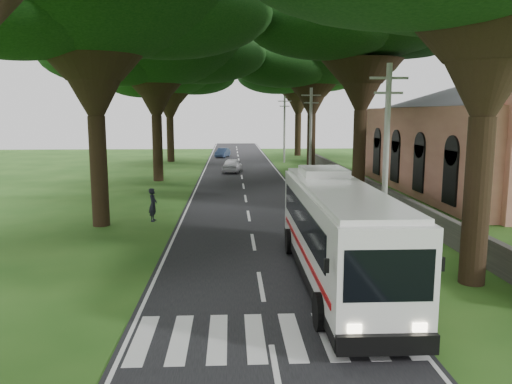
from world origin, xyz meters
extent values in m
plane|color=#224C15|center=(0.00, 0.00, 0.00)|extent=(140.00, 140.00, 0.00)
cube|color=black|center=(0.00, 25.00, 0.01)|extent=(8.00, 120.00, 0.04)
cube|color=silver|center=(0.00, -2.00, 0.00)|extent=(8.00, 3.00, 0.01)
cube|color=#383533|center=(9.00, 24.00, 0.60)|extent=(0.35, 50.00, 1.20)
cube|color=#BA6C5A|center=(18.00, 22.00, 3.20)|extent=(12.00, 22.00, 6.40)
pyramid|color=#595960|center=(18.00, 22.00, 8.60)|extent=(14.00, 24.00, 2.20)
cylinder|color=gray|center=(5.50, 6.00, 4.00)|extent=(0.24, 0.24, 8.00)
cube|color=gray|center=(5.50, 6.00, 7.40)|extent=(1.60, 0.10, 0.10)
cube|color=gray|center=(5.50, 6.00, 6.80)|extent=(1.20, 0.10, 0.10)
cylinder|color=gray|center=(5.50, 26.00, 4.00)|extent=(0.24, 0.24, 8.00)
cube|color=gray|center=(5.50, 26.00, 7.40)|extent=(1.60, 0.10, 0.10)
cube|color=gray|center=(5.50, 26.00, 6.80)|extent=(1.20, 0.10, 0.10)
cylinder|color=gray|center=(5.50, 46.00, 4.00)|extent=(0.24, 0.24, 8.00)
cube|color=gray|center=(5.50, 46.00, 7.40)|extent=(1.60, 0.10, 0.10)
cube|color=gray|center=(5.50, 46.00, 6.80)|extent=(1.20, 0.10, 0.10)
cylinder|color=black|center=(-8.00, 12.00, 2.91)|extent=(0.90, 0.90, 5.83)
cone|color=black|center=(-8.00, 12.00, 7.73)|extent=(3.20, 3.20, 3.80)
cylinder|color=black|center=(-7.50, 30.00, 2.87)|extent=(0.90, 0.90, 5.74)
cone|color=black|center=(-7.50, 30.00, 7.64)|extent=(3.20, 3.20, 3.80)
ellipsoid|color=black|center=(-7.50, 30.00, 11.75)|extent=(16.30, 16.30, 6.85)
cylinder|color=black|center=(-8.50, 48.00, 2.69)|extent=(0.90, 0.90, 5.38)
cone|color=black|center=(-8.50, 48.00, 7.28)|extent=(3.20, 3.20, 3.80)
ellipsoid|color=black|center=(-8.50, 48.00, 10.97)|extent=(13.50, 13.50, 5.67)
cylinder|color=black|center=(7.50, 2.00, 2.93)|extent=(0.90, 0.90, 5.86)
cone|color=black|center=(7.50, 2.00, 7.76)|extent=(3.20, 3.20, 3.80)
cylinder|color=black|center=(8.00, 20.00, 3.09)|extent=(0.90, 0.90, 6.18)
cone|color=black|center=(8.00, 20.00, 8.08)|extent=(3.20, 3.20, 3.80)
ellipsoid|color=black|center=(8.00, 20.00, 12.73)|extent=(14.60, 14.60, 6.13)
cylinder|color=black|center=(7.50, 38.00, 2.93)|extent=(0.90, 0.90, 5.85)
cone|color=black|center=(7.50, 38.00, 7.75)|extent=(3.20, 3.20, 3.80)
ellipsoid|color=black|center=(7.50, 38.00, 12.00)|extent=(15.73, 15.73, 6.61)
cylinder|color=black|center=(8.50, 56.00, 2.93)|extent=(0.90, 0.90, 5.86)
cone|color=black|center=(8.50, 56.00, 7.76)|extent=(3.20, 3.20, 3.80)
ellipsoid|color=black|center=(8.50, 56.00, 12.02)|extent=(15.59, 15.59, 6.55)
cube|color=white|center=(2.70, 2.32, 1.89)|extent=(2.52, 11.81, 2.90)
cube|color=black|center=(2.70, 2.61, 2.31)|extent=(2.57, 9.65, 1.08)
cube|color=black|center=(2.70, 2.32, 0.49)|extent=(2.56, 11.85, 0.34)
cube|color=#AB0B0E|center=(2.70, 2.32, 1.23)|extent=(2.57, 10.63, 0.18)
cube|color=white|center=(2.70, 2.32, 3.40)|extent=(2.32, 11.22, 0.18)
cylinder|color=black|center=(1.45, -1.61, 0.54)|extent=(0.35, 1.08, 1.08)
cylinder|color=black|center=(3.91, -1.62, 0.54)|extent=(0.35, 1.08, 1.08)
cylinder|color=black|center=(1.49, 6.06, 0.54)|extent=(0.35, 1.08, 1.08)
cylinder|color=black|center=(3.95, 6.05, 0.54)|extent=(0.35, 1.08, 1.08)
imported|color=silver|center=(-0.88, 35.94, 0.74)|extent=(2.25, 4.37, 1.42)
imported|color=navy|center=(-2.14, 53.51, 0.65)|extent=(2.15, 3.95, 1.23)
imported|color=black|center=(-5.37, 12.97, 0.93)|extent=(0.50, 0.71, 1.86)
camera|label=1|loc=(-1.01, -14.61, 5.98)|focal=35.00mm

